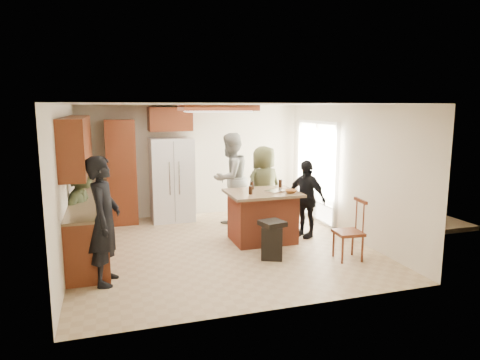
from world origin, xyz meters
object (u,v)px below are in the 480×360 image
object	(u,v)px
person_counter	(84,209)
spindle_chair	(349,232)
person_side_right	(306,199)
person_behind_left	(231,178)
refrigerator	(172,180)
person_behind_right	(264,187)
trash_bin	(272,239)
kitchen_island	(262,216)
person_front_left	(104,221)

from	to	relation	value
person_counter	spindle_chair	xyz separation A→B (m)	(4.10, -1.49, -0.33)
person_side_right	person_counter	xyz separation A→B (m)	(-3.97, 0.12, 0.05)
person_counter	person_behind_left	bearing A→B (deg)	-43.55
refrigerator	person_behind_right	bearing A→B (deg)	-35.20
refrigerator	trash_bin	bearing A→B (deg)	-67.71
person_counter	kitchen_island	bearing A→B (deg)	-70.19
person_front_left	person_behind_left	size ratio (longest dim) A/B	0.94
person_behind_right	spindle_chair	distance (m)	2.28
person_behind_right	trash_bin	distance (m)	1.87
person_front_left	person_behind_right	distance (m)	3.65
person_front_left	kitchen_island	distance (m)	3.02
person_front_left	trash_bin	bearing A→B (deg)	-72.58
person_front_left	refrigerator	xyz separation A→B (m)	(1.40, 3.15, -0.00)
kitchen_island	trash_bin	bearing A→B (deg)	-100.30
person_counter	person_front_left	bearing A→B (deg)	-143.13
refrigerator	person_behind_left	bearing A→B (deg)	-25.64
person_front_left	refrigerator	size ratio (longest dim) A/B	1.00
person_behind_right	spindle_chair	world-z (taller)	person_behind_right
person_front_left	kitchen_island	xyz separation A→B (m)	(2.76, 1.15, -0.43)
person_behind_right	person_counter	world-z (taller)	person_behind_right
refrigerator	person_front_left	bearing A→B (deg)	-113.98
person_side_right	spindle_chair	distance (m)	1.40
person_behind_left	trash_bin	xyz separation A→B (m)	(0.03, -2.35, -0.64)
person_behind_right	trash_bin	xyz separation A→B (m)	(-0.49, -1.72, -0.52)
person_front_left	person_counter	size ratio (longest dim) A/B	1.15
person_behind_left	kitchen_island	bearing A→B (deg)	64.54
trash_bin	spindle_chair	distance (m)	1.26
person_behind_right	trash_bin	world-z (taller)	person_behind_right
spindle_chair	person_front_left	bearing A→B (deg)	177.16
trash_bin	refrigerator	bearing A→B (deg)	112.29
person_front_left	person_side_right	bearing A→B (deg)	-59.78
person_counter	person_behind_right	bearing A→B (deg)	-56.62
person_side_right	person_behind_right	bearing A→B (deg)	-172.09
person_counter	refrigerator	xyz separation A→B (m)	(1.73, 1.84, 0.11)
trash_bin	spindle_chair	bearing A→B (deg)	-19.70
person_behind_right	person_front_left	bearing A→B (deg)	17.19
person_side_right	person_behind_left	bearing A→B (deg)	-170.25
spindle_chair	person_counter	bearing A→B (deg)	160.06
person_side_right	person_counter	size ratio (longest dim) A/B	0.94
person_behind_left	refrigerator	size ratio (longest dim) A/B	1.07
person_side_right	spindle_chair	xyz separation A→B (m)	(0.13, -1.37, -0.28)
person_front_left	spindle_chair	bearing A→B (deg)	-80.57
kitchen_island	person_behind_right	bearing A→B (deg)	67.90
person_behind_right	person_counter	bearing A→B (deg)	-4.33
person_behind_left	person_behind_right	xyz separation A→B (m)	(0.52, -0.63, -0.12)
person_behind_right	spindle_chair	size ratio (longest dim) A/B	1.70
person_side_right	person_counter	bearing A→B (deg)	-119.43
person_front_left	person_counter	world-z (taller)	person_front_left
person_front_left	person_counter	xyz separation A→B (m)	(-0.33, 1.30, -0.12)
person_counter	trash_bin	bearing A→B (deg)	-87.51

